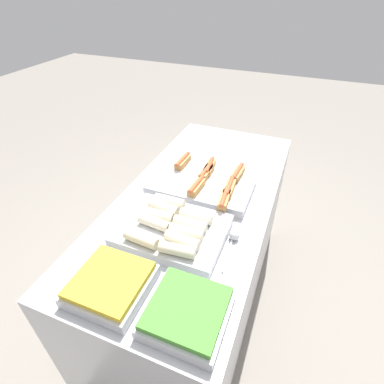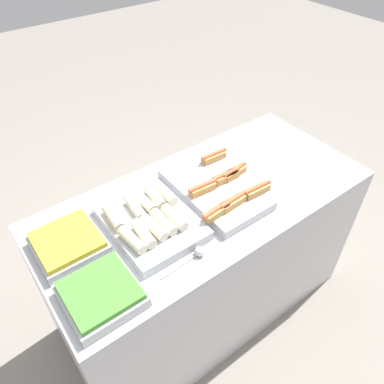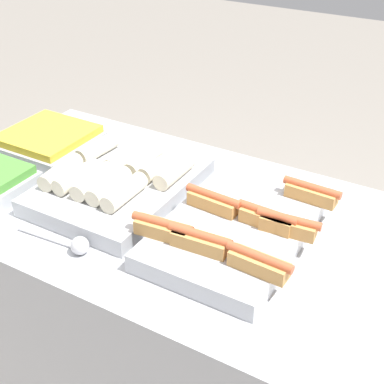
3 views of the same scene
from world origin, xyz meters
TOP-DOWN VIEW (x-y plane):
  - ground_plane at (0.00, 0.00)m, footprint 12.00×12.00m
  - counter at (0.00, 0.00)m, footprint 1.69×0.77m
  - tray_hotdogs at (0.06, -0.01)m, footprint 0.41×0.54m
  - tray_wraps at (-0.32, -0.00)m, footprint 0.36×0.47m
  - tray_side_front at (-0.67, -0.22)m, footprint 0.27×0.27m
  - tray_side_back at (-0.67, 0.09)m, footprint 0.27×0.27m
  - serving_spoon_near at (-0.26, -0.27)m, footprint 0.22×0.05m

SIDE VIEW (x-z plane):
  - ground_plane at x=0.00m, z-range 0.00..0.00m
  - counter at x=0.00m, z-range 0.00..0.93m
  - serving_spoon_near at x=-0.26m, z-range 0.93..0.98m
  - tray_hotdogs at x=0.06m, z-range 0.92..1.02m
  - tray_side_front at x=-0.67m, z-range 0.93..1.01m
  - tray_side_back at x=-0.67m, z-range 0.93..1.01m
  - tray_wraps at x=-0.32m, z-range 0.92..1.02m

